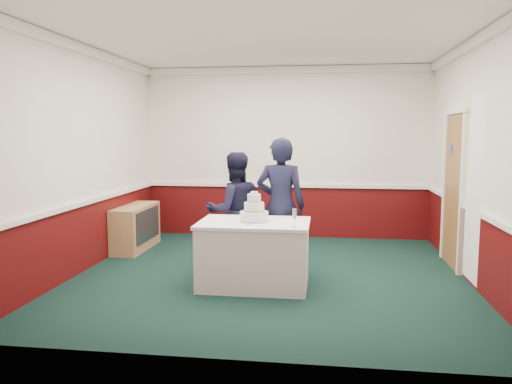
# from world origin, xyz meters

# --- Properties ---
(ground) EXTENTS (5.00, 5.00, 0.00)m
(ground) POSITION_xyz_m (0.00, 0.00, 0.00)
(ground) COLOR black
(ground) RESTS_ON ground
(room_shell) EXTENTS (5.00, 5.00, 3.00)m
(room_shell) POSITION_xyz_m (0.08, 0.61, 1.97)
(room_shell) COLOR white
(room_shell) RESTS_ON ground
(sideboard) EXTENTS (0.41, 1.20, 0.70)m
(sideboard) POSITION_xyz_m (-2.28, 1.17, 0.35)
(sideboard) COLOR tan
(sideboard) RESTS_ON ground
(cake_table) EXTENTS (1.32, 0.92, 0.79)m
(cake_table) POSITION_xyz_m (-0.14, -0.49, 0.40)
(cake_table) COLOR white
(cake_table) RESTS_ON ground
(wedding_cake) EXTENTS (0.35, 0.35, 0.36)m
(wedding_cake) POSITION_xyz_m (-0.14, -0.49, 0.90)
(wedding_cake) COLOR white
(wedding_cake) RESTS_ON cake_table
(cake_knife) EXTENTS (0.06, 0.22, 0.00)m
(cake_knife) POSITION_xyz_m (-0.17, -0.69, 0.79)
(cake_knife) COLOR silver
(cake_knife) RESTS_ON cake_table
(champagne_flute) EXTENTS (0.05, 0.05, 0.21)m
(champagne_flute) POSITION_xyz_m (0.36, -0.77, 0.93)
(champagne_flute) COLOR silver
(champagne_flute) RESTS_ON cake_table
(person_man) EXTENTS (0.95, 0.87, 1.59)m
(person_man) POSITION_xyz_m (-0.51, 0.25, 0.80)
(person_man) COLOR black
(person_man) RESTS_ON ground
(person_woman) EXTENTS (0.68, 0.48, 1.79)m
(person_woman) POSITION_xyz_m (0.12, 0.17, 0.90)
(person_woman) COLOR black
(person_woman) RESTS_ON ground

